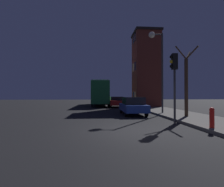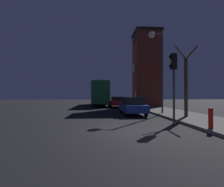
% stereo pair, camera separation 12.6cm
% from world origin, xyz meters
% --- Properties ---
extents(ground_plane, '(120.00, 120.00, 0.00)m').
position_xyz_m(ground_plane, '(0.00, 0.00, 0.00)').
color(ground_plane, black).
extents(brick_building, '(3.48, 3.79, 10.09)m').
position_xyz_m(brick_building, '(4.98, 15.45, 5.22)').
color(brick_building, brown).
rests_on(brick_building, sidewalk).
extents(streetlamp, '(1.23, 0.52, 6.75)m').
position_xyz_m(streetlamp, '(3.36, 6.33, 5.17)').
color(streetlamp, '#38383A').
rests_on(streetlamp, sidewalk).
extents(traffic_light, '(0.43, 0.24, 3.95)m').
position_xyz_m(traffic_light, '(2.75, 1.67, 2.85)').
color(traffic_light, '#38383A').
rests_on(traffic_light, ground).
extents(bare_tree, '(1.66, 1.72, 4.81)m').
position_xyz_m(bare_tree, '(4.57, 3.78, 2.41)').
color(bare_tree, '#473323').
rests_on(bare_tree, sidewalk).
extents(bus, '(2.43, 11.70, 3.64)m').
position_xyz_m(bus, '(-1.25, 20.12, 2.17)').
color(bus, '#1E6B33').
rests_on(bus, ground).
extents(car_near_lane, '(1.73, 4.37, 1.45)m').
position_xyz_m(car_near_lane, '(1.34, 6.44, 0.75)').
color(car_near_lane, navy).
rests_on(car_near_lane, ground).
extents(car_mid_lane, '(1.79, 4.45, 1.43)m').
position_xyz_m(car_mid_lane, '(0.91, 15.76, 0.76)').
color(car_mid_lane, '#B21E19').
rests_on(car_mid_lane, ground).
extents(car_far_lane, '(1.75, 4.10, 1.37)m').
position_xyz_m(car_far_lane, '(0.90, 24.21, 0.74)').
color(car_far_lane, beige).
rests_on(car_far_lane, ground).
extents(fire_hydrant, '(0.21, 0.21, 0.91)m').
position_xyz_m(fire_hydrant, '(3.51, -0.47, 0.63)').
color(fire_hydrant, red).
rests_on(fire_hydrant, sidewalk).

